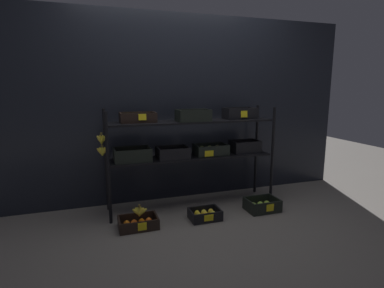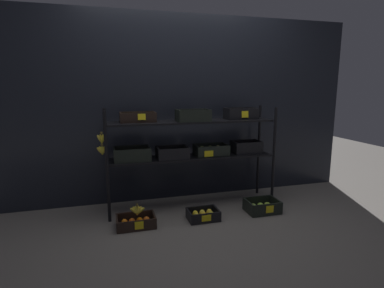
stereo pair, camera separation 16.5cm
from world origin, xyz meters
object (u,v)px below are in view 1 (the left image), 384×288
display_rack (189,140)px  crate_ground_tangerine (138,224)px  banana_bunch_loose (140,212)px  crate_ground_lemon (205,215)px  crate_ground_apple_green (262,206)px

display_rack → crate_ground_tangerine: size_ratio=5.21×
banana_bunch_loose → crate_ground_lemon: bearing=-1.8°
display_rack → crate_ground_lemon: bearing=-84.6°
crate_ground_apple_green → banana_bunch_loose: banana_bunch_loose is taller
crate_ground_tangerine → crate_ground_lemon: size_ratio=1.19×
display_rack → banana_bunch_loose: (-0.62, -0.37, -0.59)m
display_rack → crate_ground_tangerine: display_rack is taller
banana_bunch_loose → crate_ground_apple_green: bearing=-0.1°
crate_ground_lemon → crate_ground_apple_green: bearing=1.5°
display_rack → crate_ground_lemon: display_rack is taller
display_rack → banana_bunch_loose: size_ratio=12.58×
crate_ground_tangerine → crate_ground_lemon: (0.67, -0.02, 0.00)m
display_rack → crate_ground_apple_green: display_rack is taller
crate_ground_lemon → banana_bunch_loose: banana_bunch_loose is taller
crate_ground_lemon → banana_bunch_loose: bearing=178.2°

